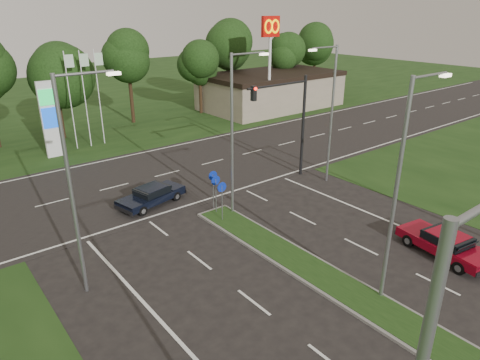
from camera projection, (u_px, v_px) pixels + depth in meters
verge_far at (35, 105)px, 52.74m from camera, size 160.00×50.00×0.02m
cross_road at (155, 177)px, 30.22m from camera, size 160.00×12.00×0.02m
median_kerb at (414, 331)px, 15.67m from camera, size 2.00×26.00×0.12m
commercial_building at (271, 90)px, 50.89m from camera, size 16.00×9.00×4.00m
streetlight_median_near at (400, 182)px, 15.83m from camera, size 2.53×0.22×9.00m
streetlight_median_far at (235, 128)px, 23.09m from camera, size 2.53×0.22×9.00m
streetlight_left_far at (74, 178)px, 16.27m from camera, size 2.53×0.22×9.00m
streetlight_right_far at (330, 108)px, 27.60m from camera, size 2.53×0.22×9.00m
traffic_signal at (290, 113)px, 28.27m from camera, size 5.10×0.42×7.00m
median_signs at (217, 187)px, 24.06m from camera, size 1.16×1.76×2.38m
gas_pylon at (53, 117)px, 33.41m from camera, size 5.80×1.26×8.00m
mcdonalds_sign at (270, 41)px, 43.43m from camera, size 2.20×0.47×10.40m
treeline_far at (68, 58)px, 39.30m from camera, size 6.00×6.00×9.90m
red_sedan at (445, 243)px, 20.41m from camera, size 2.42×4.57×1.20m
navy_sedan at (151, 195)px, 25.77m from camera, size 4.40×2.56×1.13m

